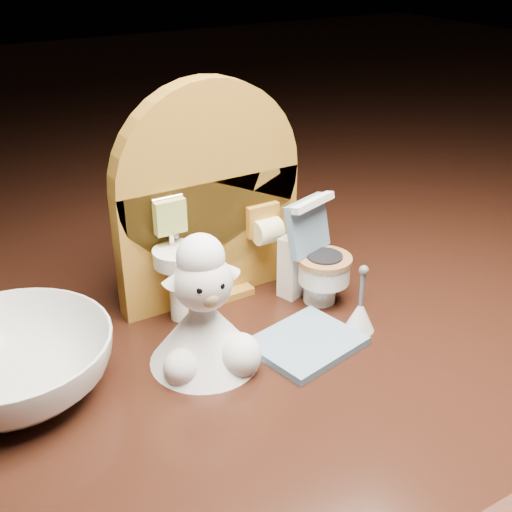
{
  "coord_description": "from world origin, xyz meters",
  "views": [
    {
      "loc": [
        -0.17,
        -0.29,
        0.23
      ],
      "look_at": [
        0.01,
        0.02,
        0.05
      ],
      "focal_mm": 45.0,
      "sensor_mm": 36.0,
      "label": 1
    }
  ],
  "objects": [
    {
      "name": "toilet_brush",
      "position": [
        0.06,
        -0.02,
        0.01
      ],
      "size": [
        0.02,
        0.02,
        0.05
      ],
      "color": "white",
      "rests_on": "ground"
    },
    {
      "name": "backdrop_panel",
      "position": [
        -0.0,
        0.06,
        0.07
      ],
      "size": [
        0.13,
        0.05,
        0.15
      ],
      "color": "#A57323",
      "rests_on": "ground"
    },
    {
      "name": "bath_mat",
      "position": [
        0.02,
        -0.02,
        0.0
      ],
      "size": [
        0.07,
        0.06,
        0.0
      ],
      "primitive_type": "cube",
      "rotation": [
        0.0,
        0.0,
        0.2
      ],
      "color": "#678AA8",
      "rests_on": "ground"
    },
    {
      "name": "plush_lamb",
      "position": [
        -0.04,
        -0.0,
        0.03
      ],
      "size": [
        0.07,
        0.07,
        0.08
      ],
      "rotation": [
        0.0,
        0.0,
        -0.15
      ],
      "color": "white",
      "rests_on": "ground"
    },
    {
      "name": "ceramic_bowl",
      "position": [
        -0.14,
        0.03,
        0.02
      ],
      "size": [
        0.12,
        0.12,
        0.03
      ],
      "primitive_type": "imported",
      "rotation": [
        0.0,
        0.0,
        -0.12
      ],
      "color": "white",
      "rests_on": "ground"
    },
    {
      "name": "toy_toilet",
      "position": [
        0.06,
        0.02,
        0.03
      ],
      "size": [
        0.04,
        0.05,
        0.07
      ],
      "rotation": [
        0.0,
        0.0,
        0.31
      ],
      "color": "white",
      "rests_on": "ground"
    }
  ]
}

